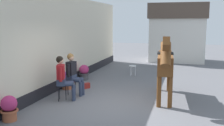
{
  "coord_description": "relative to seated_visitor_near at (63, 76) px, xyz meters",
  "views": [
    {
      "loc": [
        2.0,
        -7.37,
        2.42
      ],
      "look_at": [
        -0.4,
        1.2,
        1.05
      ],
      "focal_mm": 43.14,
      "sensor_mm": 36.0,
      "label": 1
    }
  ],
  "objects": [
    {
      "name": "distant_cottage",
      "position": [
        3.04,
        9.69,
        1.02
      ],
      "size": [
        3.4,
        2.6,
        3.5
      ],
      "color": "silver",
      "rests_on": "ground_plane"
    },
    {
      "name": "seated_visitor_near",
      "position": [
        0.0,
        0.0,
        0.0
      ],
      "size": [
        0.61,
        0.49,
        1.39
      ],
      "color": "black",
      "rests_on": "ground_plane"
    },
    {
      "name": "satchel_bag",
      "position": [
        0.14,
        1.6,
        -0.68
      ],
      "size": [
        0.26,
        0.3,
        0.2
      ],
      "primitive_type": "cube",
      "rotation": [
        0.0,
        0.0,
        4.07
      ],
      "color": "maroon",
      "rests_on": "ground_plane"
    },
    {
      "name": "saddled_horse_center",
      "position": [
        3.0,
        0.98,
        0.38
      ],
      "size": [
        0.63,
        3.0,
        2.06
      ],
      "color": "brown",
      "rests_on": "ground_plane"
    },
    {
      "name": "flower_planter_nearest",
      "position": [
        -0.5,
        -1.97,
        -0.44
      ],
      "size": [
        0.43,
        0.43,
        0.64
      ],
      "color": "#A85638",
      "rests_on": "ground_plane"
    },
    {
      "name": "ground_plane",
      "position": [
        1.64,
        2.98,
        -0.78
      ],
      "size": [
        40.0,
        40.0,
        0.0
      ],
      "primitive_type": "plane",
      "color": "slate"
    },
    {
      "name": "spare_stool_white",
      "position": [
        1.31,
        4.38,
        -0.38
      ],
      "size": [
        0.32,
        0.32,
        0.46
      ],
      "color": "white",
      "rests_on": "ground_plane"
    },
    {
      "name": "pub_facade_wall",
      "position": [
        -0.91,
        1.48,
        0.76
      ],
      "size": [
        0.34,
        14.0,
        3.4
      ],
      "color": "beige",
      "rests_on": "ground_plane"
    },
    {
      "name": "flower_planter_inner_far",
      "position": [
        -0.51,
        1.32,
        -0.44
      ],
      "size": [
        0.43,
        0.43,
        0.64
      ],
      "color": "#A85638",
      "rests_on": "ground_plane"
    },
    {
      "name": "flower_planter_farthest",
      "position": [
        -0.48,
        2.96,
        -0.44
      ],
      "size": [
        0.43,
        0.43,
        0.64
      ],
      "color": "#4C4C51",
      "rests_on": "ground_plane"
    },
    {
      "name": "seated_visitor_far",
      "position": [
        0.04,
        0.68,
        0.0
      ],
      "size": [
        0.61,
        0.49,
        1.39
      ],
      "color": "red",
      "rests_on": "ground_plane"
    }
  ]
}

